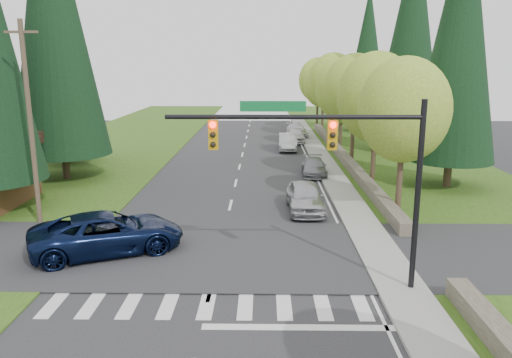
{
  "coord_description": "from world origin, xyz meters",
  "views": [
    {
      "loc": [
        1.89,
        -12.15,
        7.9
      ],
      "look_at": [
        1.56,
        10.05,
        2.8
      ],
      "focal_mm": 35.0,
      "sensor_mm": 36.0,
      "label": 1
    }
  ],
  "objects_px": {
    "parked_car_b": "(314,167)",
    "parked_car_c": "(288,142)",
    "parked_car_d": "(295,135)",
    "suv_navy": "(108,233)",
    "parked_car_a": "(305,197)",
    "parked_car_e": "(297,131)"
  },
  "relations": [
    {
      "from": "parked_car_b",
      "to": "parked_car_c",
      "type": "height_order",
      "value": "parked_car_c"
    },
    {
      "from": "parked_car_c",
      "to": "parked_car_b",
      "type": "bearing_deg",
      "value": -81.03
    },
    {
      "from": "parked_car_b",
      "to": "parked_car_d",
      "type": "xyz_separation_m",
      "value": [
        -0.4,
        15.69,
        0.15
      ]
    },
    {
      "from": "suv_navy",
      "to": "parked_car_a",
      "type": "height_order",
      "value": "suv_navy"
    },
    {
      "from": "parked_car_c",
      "to": "parked_car_e",
      "type": "bearing_deg",
      "value": 82.34
    },
    {
      "from": "suv_navy",
      "to": "parked_car_e",
      "type": "bearing_deg",
      "value": -40.29
    },
    {
      "from": "parked_car_b",
      "to": "parked_car_c",
      "type": "bearing_deg",
      "value": 99.1
    },
    {
      "from": "parked_car_a",
      "to": "parked_car_c",
      "type": "height_order",
      "value": "parked_car_a"
    },
    {
      "from": "parked_car_a",
      "to": "parked_car_e",
      "type": "distance_m",
      "value": 28.67
    },
    {
      "from": "parked_car_a",
      "to": "parked_car_e",
      "type": "xyz_separation_m",
      "value": [
        1.4,
        28.63,
        -0.09
      ]
    },
    {
      "from": "parked_car_b",
      "to": "parked_car_e",
      "type": "distance_m",
      "value": 19.46
    },
    {
      "from": "parked_car_b",
      "to": "parked_car_d",
      "type": "distance_m",
      "value": 15.69
    },
    {
      "from": "parked_car_c",
      "to": "parked_car_e",
      "type": "relative_size",
      "value": 0.95
    },
    {
      "from": "parked_car_c",
      "to": "parked_car_d",
      "type": "relative_size",
      "value": 1.04
    },
    {
      "from": "parked_car_e",
      "to": "parked_car_a",
      "type": "bearing_deg",
      "value": -98.42
    },
    {
      "from": "parked_car_a",
      "to": "parked_car_d",
      "type": "height_order",
      "value": "parked_car_a"
    },
    {
      "from": "parked_car_b",
      "to": "parked_car_e",
      "type": "relative_size",
      "value": 0.87
    },
    {
      "from": "parked_car_a",
      "to": "parked_car_e",
      "type": "bearing_deg",
      "value": 85.88
    },
    {
      "from": "suv_navy",
      "to": "parked_car_c",
      "type": "bearing_deg",
      "value": -42.47
    },
    {
      "from": "parked_car_b",
      "to": "parked_car_d",
      "type": "relative_size",
      "value": 0.94
    },
    {
      "from": "parked_car_d",
      "to": "parked_car_e",
      "type": "bearing_deg",
      "value": 84.11
    },
    {
      "from": "parked_car_a",
      "to": "parked_car_b",
      "type": "xyz_separation_m",
      "value": [
        1.4,
        9.17,
        -0.19
      ]
    }
  ]
}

